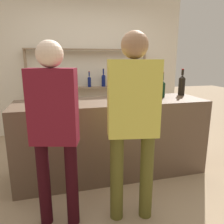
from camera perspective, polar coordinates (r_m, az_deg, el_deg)
ground_plane at (r=3.00m, az=0.00°, el=-15.26°), size 16.00×16.00×0.00m
bar_counter at (r=2.80m, az=0.00°, el=-6.67°), size 2.34×0.69×0.96m
back_wall at (r=4.54m, az=-6.42°, el=12.90°), size 3.94×0.12×2.80m
back_shelf at (r=4.37m, az=-5.82°, el=8.98°), size 2.37×0.18×1.64m
counter_bottle_0 at (r=2.42m, az=-12.70°, el=4.40°), size 0.07×0.07×0.32m
counter_bottle_1 at (r=2.89m, az=11.84°, el=6.12°), size 0.08×0.08×0.33m
counter_bottle_2 at (r=3.04m, az=8.81°, el=6.39°), size 0.08×0.08×0.32m
counter_bottle_3 at (r=3.22m, az=17.76°, el=6.80°), size 0.09×0.09×0.37m
counter_bottle_4 at (r=2.97m, az=12.93°, el=6.11°), size 0.08×0.08×0.33m
wine_glass at (r=2.79m, az=1.23°, el=6.11°), size 0.08×0.08×0.17m
cork_jar at (r=2.82m, az=8.22°, el=4.95°), size 0.13×0.13×0.15m
customer_center at (r=1.86m, az=5.53°, el=-0.95°), size 0.45×0.26×1.67m
customer_left at (r=1.84m, az=-14.90°, el=-2.64°), size 0.41×0.27×1.59m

